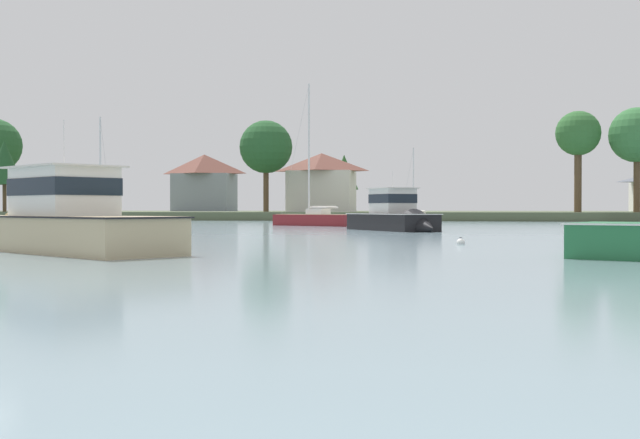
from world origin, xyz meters
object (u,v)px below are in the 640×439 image
at_px(sailboat_maroon, 315,223).
at_px(mooring_buoy_red, 71,231).
at_px(mooring_buoy_orange, 573,238).
at_px(mooring_buoy_white, 461,243).
at_px(sailboat_cream, 416,221).
at_px(sailboat_orange, 98,226).
at_px(cruiser_sand, 59,232).
at_px(cruiser_black, 398,221).

height_order(sailboat_maroon, mooring_buoy_red, sailboat_maroon).
xyz_separation_m(sailboat_maroon, mooring_buoy_red, (-10.79, -21.22, -0.18)).
xyz_separation_m(sailboat_maroon, mooring_buoy_orange, (17.51, -27.36, -0.20)).
distance_m(mooring_buoy_white, mooring_buoy_orange, 7.35).
distance_m(sailboat_cream, sailboat_orange, 35.82).
bearing_deg(mooring_buoy_white, cruiser_sand, -148.80).
bearing_deg(mooring_buoy_orange, cruiser_sand, -143.66).
bearing_deg(cruiser_black, mooring_buoy_red, -158.36).
height_order(sailboat_maroon, cruiser_sand, sailboat_maroon).
bearing_deg(mooring_buoy_white, cruiser_black, 102.75).
bearing_deg(sailboat_cream, sailboat_orange, -126.00).
distance_m(sailboat_maroon, mooring_buoy_red, 23.80).
height_order(cruiser_sand, mooring_buoy_orange, cruiser_sand).
bearing_deg(mooring_buoy_orange, sailboat_cream, 102.91).
bearing_deg(sailboat_cream, mooring_buoy_red, -114.91).
bearing_deg(sailboat_orange, sailboat_cream, 54.00).
relative_size(mooring_buoy_white, mooring_buoy_orange, 0.89).
distance_m(sailboat_cream, mooring_buoy_red, 42.74).
bearing_deg(sailboat_maroon, mooring_buoy_orange, -57.38).
xyz_separation_m(sailboat_cream, mooring_buoy_orange, (10.29, -44.91, -0.11)).
bearing_deg(sailboat_orange, mooring_buoy_orange, -26.94).
distance_m(cruiser_sand, mooring_buoy_white, 15.51).
bearing_deg(cruiser_black, cruiser_sand, -108.26).
height_order(sailboat_maroon, mooring_buoy_white, sailboat_maroon).
bearing_deg(cruiser_sand, sailboat_cream, 82.23).
bearing_deg(cruiser_sand, sailboat_maroon, 88.96).
distance_m(sailboat_maroon, mooring_buoy_orange, 32.48).
distance_m(cruiser_black, mooring_buoy_white, 19.56).
distance_m(sailboat_orange, mooring_buoy_white, 33.90).
height_order(sailboat_cream, mooring_buoy_red, sailboat_cream).
bearing_deg(sailboat_maroon, sailboat_cream, 67.65).
height_order(sailboat_orange, mooring_buoy_red, sailboat_orange).
height_order(sailboat_maroon, sailboat_orange, sailboat_maroon).
bearing_deg(cruiser_sand, mooring_buoy_red, 117.18).
bearing_deg(sailboat_maroon, cruiser_sand, -91.04).
relative_size(sailboat_maroon, cruiser_black, 1.38).
bearing_deg(sailboat_cream, sailboat_maroon, -112.35).
relative_size(sailboat_cream, sailboat_orange, 0.96).
distance_m(mooring_buoy_white, mooring_buoy_red, 26.00).
height_order(cruiser_sand, cruiser_black, cruiser_sand).
distance_m(sailboat_maroon, mooring_buoy_white, 35.07).
distance_m(sailboat_cream, mooring_buoy_white, 50.59).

